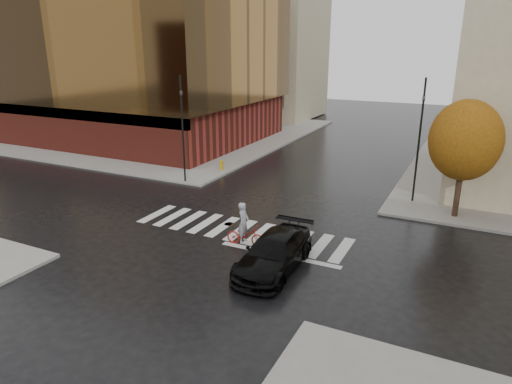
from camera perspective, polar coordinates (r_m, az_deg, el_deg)
ground at (r=23.80m, az=-2.49°, el=-5.22°), size 120.00×120.00×0.00m
sidewalk_nw at (r=51.91m, az=-11.85°, el=7.37°), size 30.00×30.00×0.15m
crosswalk at (r=24.20m, az=-1.92°, el=-4.79°), size 12.00×3.00×0.01m
office_glass at (r=49.40m, az=-15.65°, el=16.17°), size 27.00×19.00×16.00m
building_nw_far at (r=62.10m, az=0.97°, el=18.80°), size 14.00×12.00×20.00m
tree_ne_a at (r=26.99m, az=24.69°, el=5.87°), size 3.80×3.80×6.50m
sedan at (r=19.93m, az=2.28°, el=-7.61°), size 2.28×5.38×1.55m
cyclist at (r=22.25m, az=-1.41°, el=-4.85°), size 1.98×0.91×2.17m
traffic_light_nw at (r=31.64m, az=-9.20°, el=8.56°), size 0.22×0.19×7.27m
traffic_light_ne at (r=28.74m, az=19.81°, el=6.98°), size 0.20×0.22×7.42m
fire_hydrant at (r=35.02m, az=-4.35°, el=3.47°), size 0.29×0.29×0.81m
manhole at (r=25.02m, az=-3.38°, el=-4.02°), size 0.62×0.62×0.01m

